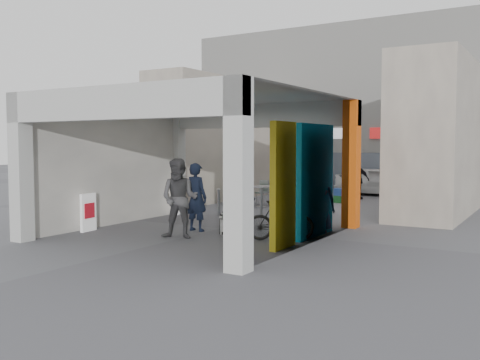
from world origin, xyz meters
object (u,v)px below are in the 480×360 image
Objects in this scene: man_with_dog at (196,197)px; bicycle_rear at (280,220)px; man_crates at (358,180)px; bicycle_front at (300,213)px; white_van at (378,181)px; cafe_set at (262,197)px; border_collie at (225,225)px; man_back_turned at (180,199)px; produce_stand at (239,197)px; man_elderly at (320,200)px.

man_with_dog reaches higher than bicycle_rear.
bicycle_front is at bearing 101.38° from man_crates.
bicycle_front is at bearing -179.64° from white_van.
cafe_set reaches higher than bicycle_front.
border_collie is 0.33× the size of man_with_dog.
man_back_turned reaches higher than bicycle_front.
cafe_set is 0.41× the size of white_van.
produce_stand is 7.39m from man_back_turned.
bicycle_rear is (1.60, -0.04, 0.24)m from border_collie.
man_crates is 0.44× the size of white_van.
bicycle_rear is 0.42× the size of white_van.
cafe_set is 0.78× the size of man_back_turned.
white_van is (0.23, 2.08, -0.18)m from man_crates.
cafe_set is 0.84× the size of man_with_dog.
man_back_turned is (1.56, -7.07, 0.65)m from cafe_set.
man_with_dog is 10.15m from man_crates.
man_crates reaches higher than white_van.
man_elderly is at bearing -95.32° from bicycle_front.
man_elderly is at bearing 105.18° from man_crates.
man_elderly is 1.69m from bicycle_rear.
bicycle_rear is at bearing -57.93° from cafe_set.
produce_stand is at bearing 52.59° from bicycle_front.
border_collie is at bearing -153.48° from man_elderly.
man_with_dog reaches higher than man_elderly.
produce_stand is at bearing 56.18° from man_crates.
white_van is (-1.60, 10.65, -0.20)m from man_elderly.
man_back_turned reaches higher than man_crates.
white_van is at bearing 106.30° from border_collie.
man_back_turned is (2.49, -6.93, 0.69)m from produce_stand.
white_van is at bearing 85.79° from man_elderly.
white_van is at bearing -91.59° from man_with_dog.
man_with_dog is at bearing -164.68° from man_elderly.
man_crates reaches higher than bicycle_front.
border_collie is at bearing -81.55° from produce_stand.
man_elderly reaches higher than produce_stand.
cafe_set is at bearing 64.16° from man_crates.
bicycle_front reaches higher than produce_stand.
man_back_turned is 1.15× the size of bicycle_front.
cafe_set is 6.12m from man_with_dog.
white_van is (2.52, 6.22, 0.32)m from cafe_set.
cafe_set is 7.27m from man_back_turned.
bicycle_rear is at bearing 101.49° from man_crates.
bicycle_front is at bearing 69.82° from border_collie.
man_crates is (3.22, 4.28, 0.54)m from produce_stand.
white_van is (0.96, 13.29, -0.34)m from man_back_turned.
bicycle_front is (1.33, 1.70, 0.21)m from border_collie.
man_elderly reaches higher than white_van.
white_van reaches higher than cafe_set.
man_with_dog is (-0.94, 0.05, 0.66)m from border_collie.
man_elderly is at bearing -40.21° from bicycle_rear.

